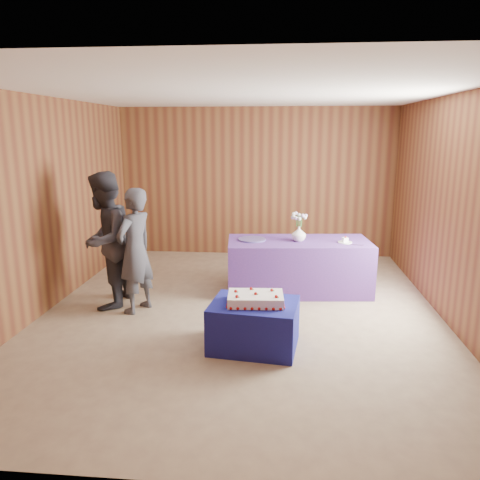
# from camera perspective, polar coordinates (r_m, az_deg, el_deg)

# --- Properties ---
(ground) EXTENTS (6.00, 6.00, 0.00)m
(ground) POSITION_cam_1_polar(r_m,az_deg,el_deg) (6.05, 0.15, -8.85)
(ground) COLOR gray
(ground) RESTS_ON ground
(room_shell) EXTENTS (5.04, 6.04, 2.72)m
(room_shell) POSITION_cam_1_polar(r_m,az_deg,el_deg) (5.63, 0.16, 8.43)
(room_shell) COLOR brown
(room_shell) RESTS_ON ground
(cake_table) EXTENTS (0.98, 0.80, 0.50)m
(cake_table) POSITION_cam_1_polar(r_m,az_deg,el_deg) (5.06, 1.72, -10.32)
(cake_table) COLOR navy
(cake_table) RESTS_ON ground
(serving_table) EXTENTS (2.08, 1.08, 0.75)m
(serving_table) POSITION_cam_1_polar(r_m,az_deg,el_deg) (6.78, 7.12, -3.16)
(serving_table) COLOR #5E3186
(serving_table) RESTS_ON ground
(sheet_cake) EXTENTS (0.63, 0.45, 0.14)m
(sheet_cake) POSITION_cam_1_polar(r_m,az_deg,el_deg) (4.93, 1.91, -7.17)
(sheet_cake) COLOR white
(sheet_cake) RESTS_ON cake_table
(vase) EXTENTS (0.21, 0.21, 0.21)m
(vase) POSITION_cam_1_polar(r_m,az_deg,el_deg) (6.64, 7.18, 0.76)
(vase) COLOR white
(vase) RESTS_ON serving_table
(flower_spray) EXTENTS (0.23, 0.23, 0.18)m
(flower_spray) POSITION_cam_1_polar(r_m,az_deg,el_deg) (6.59, 7.24, 2.90)
(flower_spray) COLOR #316F2C
(flower_spray) RESTS_ON vase
(platter) EXTENTS (0.44, 0.44, 0.02)m
(platter) POSITION_cam_1_polar(r_m,az_deg,el_deg) (6.67, 1.47, 0.08)
(platter) COLOR #50458B
(platter) RESTS_ON serving_table
(plate) EXTENTS (0.20, 0.20, 0.01)m
(plate) POSITION_cam_1_polar(r_m,az_deg,el_deg) (6.67, 12.68, -0.27)
(plate) COLOR white
(plate) RESTS_ON serving_table
(cake_slice) EXTENTS (0.09, 0.09, 0.09)m
(cake_slice) POSITION_cam_1_polar(r_m,az_deg,el_deg) (6.66, 12.69, 0.06)
(cake_slice) COLOR white
(cake_slice) RESTS_ON plate
(knife) EXTENTS (0.26, 0.05, 0.00)m
(knife) POSITION_cam_1_polar(r_m,az_deg,el_deg) (6.57, 13.70, -0.57)
(knife) COLOR #B1B1B5
(knife) RESTS_ON serving_table
(guest_left) EXTENTS (0.58, 0.68, 1.59)m
(guest_left) POSITION_cam_1_polar(r_m,az_deg,el_deg) (6.03, -12.68, -1.30)
(guest_left) COLOR #3C3D47
(guest_left) RESTS_ON ground
(guest_right) EXTENTS (0.70, 0.89, 1.77)m
(guest_right) POSITION_cam_1_polar(r_m,az_deg,el_deg) (6.29, -16.14, -0.06)
(guest_right) COLOR #2F2F38
(guest_right) RESTS_ON ground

